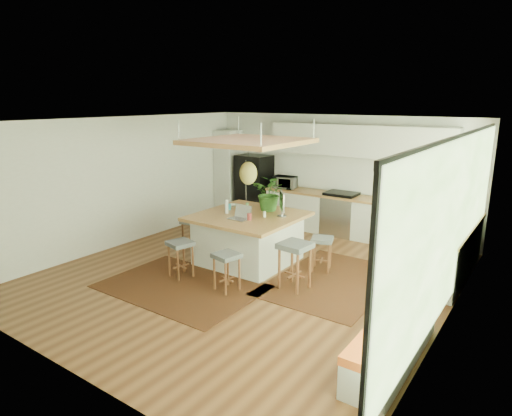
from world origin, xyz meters
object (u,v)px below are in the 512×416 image
Objects in this scene: stool_right_back at (322,252)px; stool_left_side at (193,233)px; fridge at (254,184)px; stool_near_left at (181,258)px; microwave at (285,181)px; laptop at (239,213)px; stool_right_front at (295,269)px; stool_near_right at (227,270)px; monitor at (282,203)px; island_plant at (270,197)px; island at (248,238)px.

stool_left_side is at bearing -170.27° from stool_right_back.
stool_near_left is at bearing -70.74° from fridge.
fridge is 2.64× the size of stool_right_back.
fridge is 0.98m from microwave.
fridge is 3.51m from laptop.
fridge is at bearing 133.48° from stool_right_front.
stool_right_front is at bearing -10.64° from stool_left_side.
stool_near_right is (2.22, -3.94, -0.57)m from fridge.
monitor is 2.69m from microwave.
laptop reaches higher than stool_right_back.
stool_near_left is at bearing -179.17° from stool_near_right.
stool_near_left is 1.71× the size of laptop.
stool_left_side is at bearing -159.04° from island_plant.
stool_right_back is 2.77m from stool_left_side.
island_plant reaches higher than island.
stool_near_right is 2.00m from island_plant.
microwave is at bearing 133.95° from stool_right_back.
monitor is 0.94× the size of microwave.
stool_near_left is 3.96m from microwave.
stool_right_front is at bearing 3.19° from monitor.
monitor is at bearing -30.05° from island_plant.
stool_left_side is (-1.86, 1.20, 0.00)m from stool_near_right.
fridge is at bearing 119.37° from stool_near_right.
microwave is (0.61, 2.67, 0.75)m from stool_left_side.
monitor is at bearing -170.97° from stool_right_back.
island_plant is (0.11, 0.87, 0.15)m from laptop.
island reaches higher than stool_right_front.
stool_near_left is 2.08m from monitor.
microwave is (-1.25, 3.87, 0.75)m from stool_near_right.
stool_left_side is at bearing 124.95° from stool_near_left.
island_plant reaches higher than monitor.
island reaches higher than stool_right_back.
stool_near_left is 0.83× the size of stool_right_front.
island is 2.81× the size of stool_near_left.
stool_near_right is 1.76m from monitor.
laptop is (1.78, -3.03, 0.12)m from fridge.
fridge reaches higher than stool_right_back.
fridge reaches higher than microwave.
island_plant is at bearing 20.96° from stool_left_side.
island_plant is at bearing 85.76° from laptop.
monitor is (-0.78, -0.12, 0.83)m from stool_right_back.
monitor reaches higher than stool_right_back.
laptop reaches higher than stool_right_front.
stool_right_front is 1.50m from laptop.
stool_right_back is (1.88, 1.68, 0.00)m from stool_near_left.
monitor reaches higher than stool_near_right.
laptop reaches higher than stool_left_side.
stool_right_front is 1.43m from monitor.
stool_right_front is 0.98m from stool_right_back.
stool_right_front is at bearing -44.23° from fridge.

